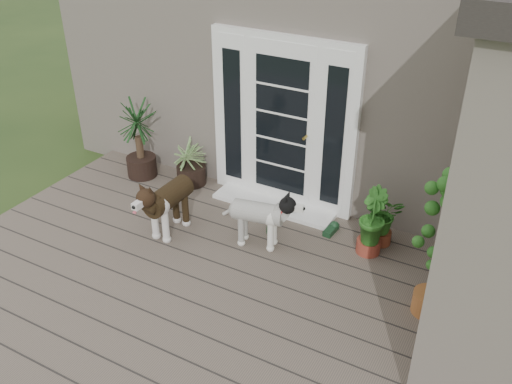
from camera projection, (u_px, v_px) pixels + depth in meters
The scene contains 14 objects.
deck at pixel (200, 309), 5.61m from camera, with size 6.20×4.60×0.12m, color #6B5B4C.
house_main at pixel (359, 53), 8.06m from camera, with size 7.40×4.00×3.10m, color #665E54.
door_unit at pixel (283, 123), 6.78m from camera, with size 1.90×0.14×2.15m, color white.
door_step at pixel (274, 205), 7.16m from camera, with size 1.60×0.40×0.05m, color white.
brindle_dog at pixel (169, 206), 6.51m from camera, with size 0.37×0.85×0.71m, color #312312, non-canonical shape.
white_dog at pixel (258, 221), 6.31m from camera, with size 0.33×0.76×0.63m, color silver, non-canonical shape.
spider_plant at pixel (190, 160), 7.52m from camera, with size 0.66×0.66×0.70m, color #92B670, non-canonical shape.
yucca at pixel (139, 139), 7.61m from camera, with size 0.78×0.78×1.12m, color black, non-canonical shape.
herb_a at pixel (382, 223), 6.36m from camera, with size 0.43×0.43×0.55m, color #164E19.
herb_b at pixel (370, 230), 6.19m from camera, with size 0.39×0.39×0.59m, color #1D5418.
herb_c at pixel (482, 247), 5.97m from camera, with size 0.34×0.34×0.53m, color #255317.
sapling at pixel (440, 243), 5.09m from camera, with size 0.48×0.48×1.64m, color #17521C, non-canonical shape.
clog_left at pixel (272, 224), 6.74m from camera, with size 0.14×0.31×0.09m, color #143319, non-canonical shape.
clog_right at pixel (331, 229), 6.65m from camera, with size 0.14×0.29×0.09m, color #14331B, non-canonical shape.
Camera 1 is at (2.54, -3.04, 3.93)m, focal length 39.39 mm.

